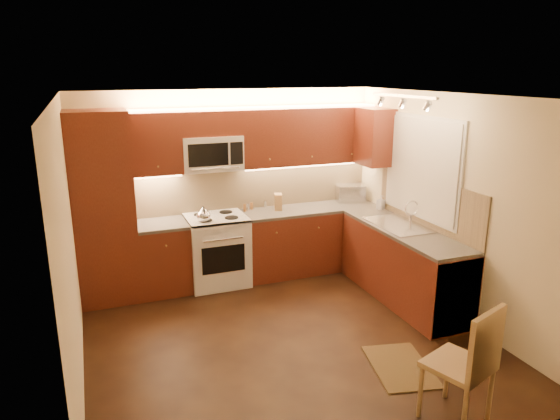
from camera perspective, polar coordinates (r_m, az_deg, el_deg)
name	(u,v)px	position (r m, az deg, el deg)	size (l,w,h in m)	color
floor	(285,338)	(5.56, 0.61, -14.12)	(4.00, 4.00, 0.01)	black
ceiling	(286,96)	(4.84, 0.70, 12.57)	(4.00, 4.00, 0.01)	beige
wall_back	(231,184)	(6.90, -5.51, 2.87)	(4.00, 0.01, 2.50)	beige
wall_front	(401,311)	(3.41, 13.40, -10.93)	(4.00, 0.01, 2.50)	beige
wall_left	(69,250)	(4.74, -22.50, -4.14)	(0.01, 4.00, 2.50)	beige
wall_right	(450,206)	(6.06, 18.50, 0.38)	(0.01, 4.00, 2.50)	beige
pantry	(103,209)	(6.39, -19.10, 0.15)	(0.70, 0.60, 2.30)	#4B1A10
base_cab_back_left	(164,258)	(6.66, -12.87, -5.29)	(0.62, 0.60, 0.86)	#4B1A10
counter_back_left	(161,224)	(6.52, -13.11, -1.59)	(0.62, 0.60, 0.04)	#33312E
base_cab_back_right	(310,240)	(7.19, 3.33, -3.35)	(1.92, 0.60, 0.86)	#4B1A10
counter_back_right	(310,209)	(7.06, 3.39, 0.11)	(1.92, 0.60, 0.04)	#33312E
base_cab_right	(403,266)	(6.44, 13.55, -6.06)	(0.60, 2.00, 0.86)	#4B1A10
counter_right	(405,231)	(6.29, 13.81, -2.24)	(0.60, 2.00, 0.04)	#33312E
dishwasher	(440,288)	(5.93, 17.38, -8.28)	(0.58, 0.60, 0.84)	silver
backsplash_back	(256,186)	(7.00, -2.71, 2.69)	(3.30, 0.02, 0.60)	tan
backsplash_right	(427,202)	(6.37, 16.14, 0.81)	(0.02, 2.00, 0.60)	tan
upper_cab_back_left	(155,143)	(6.43, -13.81, 7.24)	(0.62, 0.35, 0.75)	#4B1A10
upper_cab_back_right	(308,136)	(6.98, 3.09, 8.27)	(1.92, 0.35, 0.75)	#4B1A10
upper_cab_bridge	(210,123)	(6.52, -7.85, 9.60)	(0.76, 0.35, 0.31)	#4B1A10
upper_cab_right_corner	(374,137)	(6.97, 10.50, 8.03)	(0.35, 0.50, 0.75)	#4B1A10
stove	(217,250)	(6.74, -7.04, -4.47)	(0.76, 0.65, 0.92)	silver
microwave	(211,153)	(6.56, -7.70, 6.33)	(0.76, 0.38, 0.44)	silver
window_frame	(422,167)	(6.40, 15.56, 4.59)	(0.03, 1.44, 1.24)	silver
window_blinds	(421,168)	(6.39, 15.42, 4.58)	(0.02, 1.36, 1.16)	silver
sink	(399,220)	(6.38, 13.10, -1.05)	(0.52, 0.86, 0.15)	silver
faucet	(411,212)	(6.46, 14.47, -0.24)	(0.20, 0.04, 0.30)	silver
track_light_bar	(403,96)	(5.93, 13.58, 12.29)	(0.04, 1.20, 0.03)	silver
kettle	(203,214)	(6.36, -8.55, -0.43)	(0.18, 0.18, 0.20)	silver
toaster_oven	(350,193)	(7.46, 7.80, 1.93)	(0.40, 0.30, 0.24)	silver
knife_block	(278,202)	(6.92, -0.21, 0.93)	(0.10, 0.16, 0.22)	olive
spice_jar_a	(248,207)	(6.90, -3.59, 0.36)	(0.04, 0.04, 0.10)	silver
spice_jar_b	(245,208)	(6.86, -3.95, 0.26)	(0.04, 0.04, 0.10)	brown
spice_jar_c	(265,204)	(7.05, -1.65, 0.67)	(0.04, 0.04, 0.09)	silver
spice_jar_d	(252,206)	(6.96, -3.20, 0.45)	(0.04, 0.04, 0.09)	#925D2C
soap_bottle	(381,202)	(7.07, 11.20, 0.85)	(0.09, 0.09, 0.19)	#BDBCC1
rug	(400,366)	(5.22, 13.28, -16.64)	(0.53, 0.79, 0.01)	black
dining_chair	(458,362)	(4.43, 19.29, -15.74)	(0.45, 0.45, 1.02)	olive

